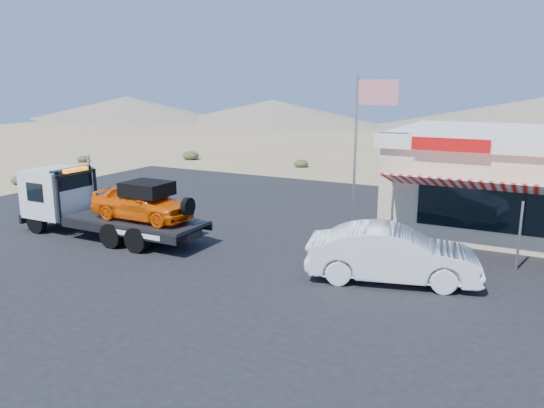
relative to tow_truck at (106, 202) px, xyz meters
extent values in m
plane|color=#A0825B|center=(3.54, -0.13, -1.37)|extent=(120.00, 120.00, 0.00)
cube|color=black|center=(5.54, 2.87, -1.36)|extent=(32.00, 24.00, 0.02)
cylinder|color=black|center=(-2.83, -0.88, -0.91)|extent=(0.88, 0.27, 0.88)
cylinder|color=black|center=(-2.83, 0.88, -0.91)|extent=(0.88, 0.27, 0.88)
cylinder|color=black|center=(1.14, -0.88, -0.91)|extent=(0.88, 0.49, 0.88)
cylinder|color=black|center=(1.14, 0.88, -0.91)|extent=(0.88, 0.49, 0.88)
cylinder|color=black|center=(2.29, -0.88, -0.91)|extent=(0.88, 0.49, 0.88)
cylinder|color=black|center=(2.29, 0.88, -0.91)|extent=(0.88, 0.49, 0.88)
cube|color=black|center=(0.44, 0.00, -0.78)|extent=(7.25, 0.88, 0.27)
cube|color=silver|center=(-2.57, 0.00, 0.15)|extent=(1.94, 2.08, 1.86)
cube|color=black|center=(-1.73, 0.00, 0.77)|extent=(0.31, 1.77, 0.80)
cube|color=black|center=(-1.46, 0.00, 0.11)|extent=(0.09, 1.94, 1.77)
cube|color=orange|center=(-1.46, 0.00, 1.12)|extent=(0.22, 1.06, 0.13)
cube|color=black|center=(1.41, 0.00, -0.53)|extent=(5.30, 2.03, 0.13)
imported|color=#F05705|center=(1.76, 0.00, 0.20)|extent=(3.89, 1.57, 1.33)
cube|color=black|center=(2.03, 0.00, 0.70)|extent=(1.59, 1.33, 0.49)
imported|color=silver|center=(10.81, 0.43, -0.53)|extent=(5.23, 2.94, 1.63)
cube|color=beige|center=(14.04, 8.87, 0.35)|extent=(10.00, 8.00, 3.40)
cube|color=white|center=(14.04, 8.87, 2.30)|extent=(10.40, 8.40, 0.50)
cube|color=red|center=(11.54, 4.61, 2.30)|extent=(2.60, 0.12, 0.45)
cube|color=black|center=(14.04, 4.85, 0.15)|extent=(7.00, 0.06, 1.60)
cube|color=red|center=(14.04, 3.97, 1.10)|extent=(9.00, 1.73, 0.61)
cylinder|color=#99999E|center=(10.04, 3.17, -0.25)|extent=(0.08, 0.08, 2.20)
cylinder|color=#99999E|center=(14.04, 3.17, -0.25)|extent=(0.08, 0.08, 2.20)
cylinder|color=#99999E|center=(8.24, 4.37, 1.65)|extent=(0.10, 0.10, 6.00)
cube|color=#B20C14|center=(8.99, 4.37, 4.05)|extent=(1.50, 0.02, 0.90)
ellipsoid|color=#374827|center=(-12.60, 5.85, -1.10)|extent=(1.02, 1.02, 0.55)
ellipsoid|color=#374827|center=(-16.31, 14.12, -1.12)|extent=(0.95, 0.95, 0.51)
ellipsoid|color=#374827|center=(-9.97, 18.96, -1.03)|extent=(1.28, 1.28, 0.69)
ellipsoid|color=#374827|center=(-0.78, 19.43, -1.09)|extent=(1.03, 1.03, 0.56)
ellipsoid|color=#374827|center=(6.65, 25.46, -1.12)|extent=(0.94, 0.94, 0.50)
cone|color=#726B59|center=(-21.46, 54.87, 0.38)|extent=(36.00, 36.00, 3.50)
cone|color=#726B59|center=(13.54, 57.87, 0.73)|extent=(44.00, 44.00, 4.20)
cone|color=#726B59|center=(-46.46, 51.87, 0.53)|extent=(40.00, 40.00, 3.80)
camera|label=1|loc=(14.54, -14.34, 4.33)|focal=35.00mm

